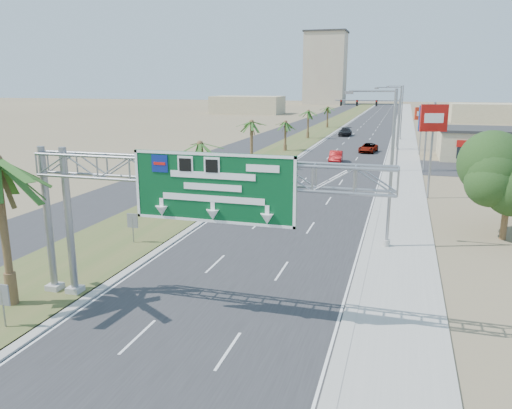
{
  "coord_description": "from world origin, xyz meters",
  "views": [
    {
      "loc": [
        8.08,
        -9.75,
        10.29
      ],
      "look_at": [
        0.99,
        14.3,
        4.2
      ],
      "focal_mm": 35.0,
      "sensor_mm": 36.0,
      "label": 1
    }
  ],
  "objects_px": {
    "signal_mast": "(385,119)",
    "car_right_lane": "(368,148)",
    "store_building": "(508,145)",
    "car_mid_lane": "(336,157)",
    "car_far": "(345,132)",
    "pole_sign_blue": "(427,121)",
    "car_left_lane": "(264,204)",
    "pole_sign_red_far": "(422,117)",
    "sign_gantry": "(183,183)",
    "pole_sign_red_near": "(434,123)"
  },
  "relations": [
    {
      "from": "signal_mast",
      "to": "pole_sign_red_far",
      "type": "xyz_separation_m",
      "value": [
        5.32,
        -5.02,
        0.76
      ]
    },
    {
      "from": "sign_gantry",
      "to": "pole_sign_blue",
      "type": "height_order",
      "value": "pole_sign_blue"
    },
    {
      "from": "car_mid_lane",
      "to": "car_far",
      "type": "relative_size",
      "value": 0.86
    },
    {
      "from": "car_mid_lane",
      "to": "car_far",
      "type": "height_order",
      "value": "car_far"
    },
    {
      "from": "store_building",
      "to": "pole_sign_red_far",
      "type": "distance_m",
      "value": 12.1
    },
    {
      "from": "car_right_lane",
      "to": "pole_sign_red_far",
      "type": "xyz_separation_m",
      "value": [
        7.45,
        -1.25,
        4.92
      ]
    },
    {
      "from": "car_far",
      "to": "pole_sign_blue",
      "type": "height_order",
      "value": "pole_sign_blue"
    },
    {
      "from": "car_mid_lane",
      "to": "pole_sign_red_far",
      "type": "xyz_separation_m",
      "value": [
        10.85,
        10.43,
        4.82
      ]
    },
    {
      "from": "sign_gantry",
      "to": "store_building",
      "type": "distance_m",
      "value": 60.77
    },
    {
      "from": "store_building",
      "to": "car_right_lane",
      "type": "relative_size",
      "value": 3.64
    },
    {
      "from": "car_mid_lane",
      "to": "signal_mast",
      "type": "bearing_deg",
      "value": 66.5
    },
    {
      "from": "store_building",
      "to": "car_mid_lane",
      "type": "height_order",
      "value": "store_building"
    },
    {
      "from": "pole_sign_blue",
      "to": "pole_sign_red_far",
      "type": "height_order",
      "value": "pole_sign_blue"
    },
    {
      "from": "signal_mast",
      "to": "car_right_lane",
      "type": "bearing_deg",
      "value": -119.44
    },
    {
      "from": "sign_gantry",
      "to": "car_far",
      "type": "height_order",
      "value": "sign_gantry"
    },
    {
      "from": "car_mid_lane",
      "to": "sign_gantry",
      "type": "bearing_deg",
      "value": -94.67
    },
    {
      "from": "car_left_lane",
      "to": "car_far",
      "type": "relative_size",
      "value": 0.89
    },
    {
      "from": "car_mid_lane",
      "to": "pole_sign_red_near",
      "type": "relative_size",
      "value": 0.55
    },
    {
      "from": "store_building",
      "to": "pole_sign_blue",
      "type": "height_order",
      "value": "pole_sign_blue"
    },
    {
      "from": "signal_mast",
      "to": "car_far",
      "type": "bearing_deg",
      "value": 112.58
    },
    {
      "from": "pole_sign_blue",
      "to": "car_right_lane",
      "type": "bearing_deg",
      "value": 116.12
    },
    {
      "from": "car_left_lane",
      "to": "car_mid_lane",
      "type": "bearing_deg",
      "value": 90.89
    },
    {
      "from": "car_left_lane",
      "to": "pole_sign_red_far",
      "type": "relative_size",
      "value": 0.68
    },
    {
      "from": "car_right_lane",
      "to": "pole_sign_blue",
      "type": "bearing_deg",
      "value": -56.37
    },
    {
      "from": "car_right_lane",
      "to": "signal_mast",
      "type": "bearing_deg",
      "value": 68.07
    },
    {
      "from": "sign_gantry",
      "to": "pole_sign_red_near",
      "type": "bearing_deg",
      "value": 67.28
    },
    {
      "from": "signal_mast",
      "to": "pole_sign_blue",
      "type": "height_order",
      "value": "same"
    },
    {
      "from": "signal_mast",
      "to": "car_far",
      "type": "distance_m",
      "value": 22.27
    },
    {
      "from": "sign_gantry",
      "to": "car_mid_lane",
      "type": "distance_m",
      "value": 46.9
    },
    {
      "from": "sign_gantry",
      "to": "pole_sign_red_near",
      "type": "xyz_separation_m",
      "value": [
        11.65,
        27.82,
        0.77
      ]
    },
    {
      "from": "store_building",
      "to": "pole_sign_red_far",
      "type": "xyz_separation_m",
      "value": [
        -11.51,
        0.95,
        3.61
      ]
    },
    {
      "from": "car_far",
      "to": "pole_sign_blue",
      "type": "relative_size",
      "value": 0.69
    },
    {
      "from": "sign_gantry",
      "to": "car_left_lane",
      "type": "height_order",
      "value": "sign_gantry"
    },
    {
      "from": "car_right_lane",
      "to": "store_building",
      "type": "bearing_deg",
      "value": 0.89
    },
    {
      "from": "car_left_lane",
      "to": "car_far",
      "type": "height_order",
      "value": "car_left_lane"
    },
    {
      "from": "car_far",
      "to": "signal_mast",
      "type": "bearing_deg",
      "value": -66.16
    },
    {
      "from": "store_building",
      "to": "pole_sign_blue",
      "type": "bearing_deg",
      "value": -130.39
    },
    {
      "from": "signal_mast",
      "to": "pole_sign_red_far",
      "type": "bearing_deg",
      "value": -43.35
    },
    {
      "from": "signal_mast",
      "to": "car_right_lane",
      "type": "xyz_separation_m",
      "value": [
        -2.13,
        -3.77,
        -4.16
      ]
    },
    {
      "from": "store_building",
      "to": "car_mid_lane",
      "type": "distance_m",
      "value": 24.32
    },
    {
      "from": "store_building",
      "to": "car_right_lane",
      "type": "distance_m",
      "value": 19.13
    },
    {
      "from": "car_left_lane",
      "to": "car_right_lane",
      "type": "height_order",
      "value": "car_left_lane"
    },
    {
      "from": "car_right_lane",
      "to": "pole_sign_blue",
      "type": "height_order",
      "value": "pole_sign_blue"
    },
    {
      "from": "car_left_lane",
      "to": "car_mid_lane",
      "type": "height_order",
      "value": "car_left_lane"
    },
    {
      "from": "sign_gantry",
      "to": "car_right_lane",
      "type": "height_order",
      "value": "sign_gantry"
    },
    {
      "from": "sign_gantry",
      "to": "car_right_lane",
      "type": "relative_size",
      "value": 3.38
    },
    {
      "from": "sign_gantry",
      "to": "store_building",
      "type": "xyz_separation_m",
      "value": [
        23.06,
        56.07,
        -4.06
      ]
    },
    {
      "from": "car_left_lane",
      "to": "pole_sign_red_near",
      "type": "xyz_separation_m",
      "value": [
        12.94,
        9.72,
        6.0
      ]
    },
    {
      "from": "car_mid_lane",
      "to": "car_far",
      "type": "distance_m",
      "value": 35.78
    },
    {
      "from": "car_mid_lane",
      "to": "pole_sign_red_near",
      "type": "height_order",
      "value": "pole_sign_red_near"
    }
  ]
}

